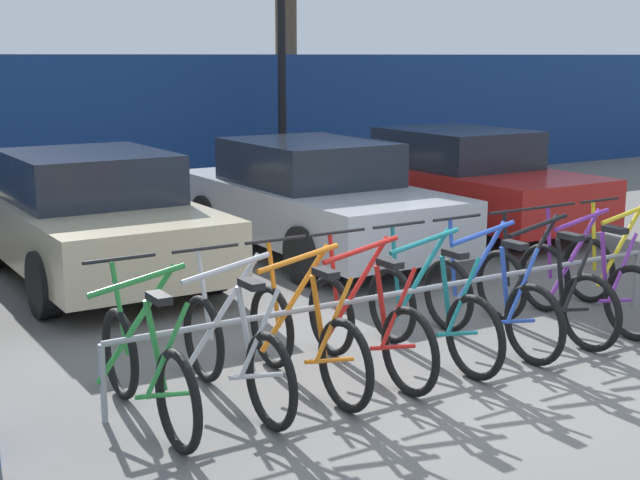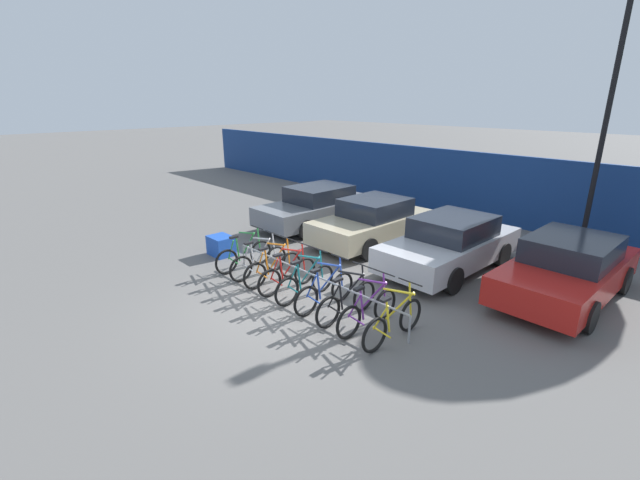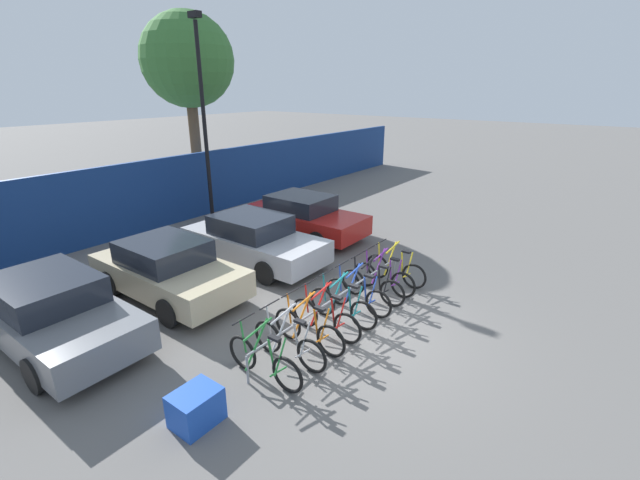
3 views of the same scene
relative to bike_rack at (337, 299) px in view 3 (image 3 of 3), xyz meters
The scene contains 19 objects.
ground_plane 0.84m from the bike_rack, 95.01° to the right, with size 120.00×120.00×0.00m, color #605E5B.
hoarding_wall 8.85m from the bike_rack, 90.38° to the left, with size 36.00×0.16×2.43m, color navy.
bike_rack is the anchor object (origin of this frame).
bicycle_green 2.42m from the bike_rack, behind, with size 0.68×1.71×1.05m.
bicycle_silver 1.77m from the bike_rack, behind, with size 0.68×1.71×1.05m.
bicycle_orange 1.19m from the bike_rack, behind, with size 0.68×1.71×1.05m.
bicycle_red 0.65m from the bike_rack, 166.55° to the right, with size 0.68×1.71×1.05m.
bicycle_teal 0.19m from the bike_rack, 92.37° to the right, with size 0.68×1.71×1.05m.
bicycle_blue 0.64m from the bike_rack, 13.62° to the right, with size 0.68×1.71×1.05m.
bicycle_black 1.26m from the bike_rack, ahead, with size 0.68×1.71×1.05m.
bicycle_purple 1.81m from the bike_rack, ahead, with size 0.68×1.71×1.05m.
bicycle_yellow 2.42m from the bike_rack, ahead, with size 0.68×1.71×1.05m.
car_grey 5.65m from the bike_rack, 135.50° to the left, with size 1.91×4.38×1.40m.
car_beige 4.15m from the bike_rack, 110.84° to the left, with size 1.91×4.01×1.40m.
car_silver 3.93m from the bike_rack, 71.68° to the left, with size 1.91×4.28×1.40m.
car_red 5.64m from the bike_rack, 46.35° to the left, with size 1.91×4.28×1.40m.
lamp_post 9.08m from the bike_rack, 68.18° to the left, with size 0.24×0.44×7.06m.
cargo_crate 3.76m from the bike_rack, behind, with size 0.70×0.56×0.55m, color blue.
tree_behind_hoarding 12.77m from the bike_rack, 65.62° to the left, with size 3.67×3.67×7.60m.
Camera 3 is at (-6.71, -3.93, 4.79)m, focal length 24.00 mm.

